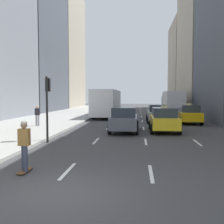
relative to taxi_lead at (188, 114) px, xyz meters
The scene contains 14 objects.
ground_plane 19.42m from the taxi_lead, 110.52° to the right, with size 160.00×160.00×0.00m, color #3D3D3F.
sidewalk_left 16.41m from the taxi_lead, 147.37° to the left, with size 8.00×66.00×0.15m, color #9E9E99.
lane_markings 6.46m from the taxi_lead, 130.98° to the left, with size 5.72×56.00×0.01m.
building_row_left 26.28m from the taxi_lead, 152.81° to the left, with size 6.00×59.98×29.73m.
building_row_right 14.30m from the taxi_lead, 62.87° to the left, with size 6.00×53.94×20.93m.
taxi_lead is the anchor object (origin of this frame).
taxi_second 6.53m from the taxi_lead, 115.41° to the right, with size 2.02×4.40×1.87m.
sedan_black_near 2.87m from the taxi_lead, 166.99° to the left, with size 2.02×4.75×1.73m.
sedan_silver_behind 8.36m from the taxi_lead, 132.04° to the right, with size 2.02×4.68×1.76m.
city_bus 11.23m from the taxi_lead, 138.70° to the left, with size 2.80×11.61×3.25m.
box_truck 11.53m from the taxi_lead, 90.00° to the left, with size 2.58×8.40×3.15m.
skateboarder 18.46m from the taxi_lead, 117.01° to the right, with size 0.36×0.80×1.75m.
pedestrian_far_walking 13.43m from the taxi_lead, 160.36° to the right, with size 0.36×0.22×1.65m.
traffic_light_pole 14.55m from the taxi_lead, 131.31° to the right, with size 0.24×0.42×3.60m.
Camera 1 is at (2.16, -6.54, 2.54)m, focal length 42.00 mm.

